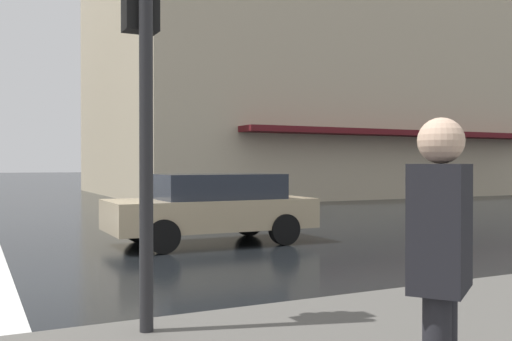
# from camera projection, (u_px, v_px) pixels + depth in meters

# --- Properties ---
(ground_plane) EXTENTS (220.00, 220.00, 0.00)m
(ground_plane) POSITION_uv_depth(u_px,v_px,m) (14.00, 284.00, 7.71)
(ground_plane) COLOR black
(haussmann_block_corner) EXTENTS (16.98, 22.87, 18.67)m
(haussmann_block_corner) POSITION_uv_depth(u_px,v_px,m) (307.00, 35.00, 33.42)
(haussmann_block_corner) COLOR beige
(haussmann_block_corner) RESTS_ON ground_plane
(traffic_signal_post) EXTENTS (0.44, 0.30, 3.49)m
(traffic_signal_post) POSITION_uv_depth(u_px,v_px,m) (142.00, 45.00, 5.10)
(traffic_signal_post) COLOR #232326
(traffic_signal_post) RESTS_ON sidewalk_pavement
(car_champagne) EXTENTS (1.85, 4.10, 1.41)m
(car_champagne) POSITION_uv_depth(u_px,v_px,m) (213.00, 206.00, 11.65)
(car_champagne) COLOR tan
(car_champagne) RESTS_ON ground_plane
(pedestrian_approaching_kerb) EXTENTS (0.43, 0.46, 1.68)m
(pedestrian_approaching_kerb) POSITION_uv_depth(u_px,v_px,m) (440.00, 264.00, 2.73)
(pedestrian_approaching_kerb) COLOR black
(pedestrian_approaching_kerb) RESTS_ON sidewalk_pavement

